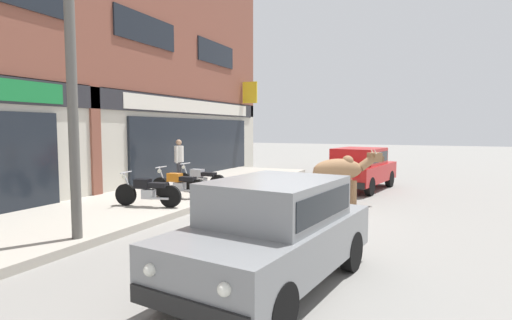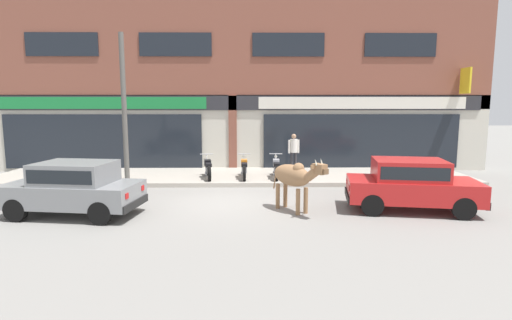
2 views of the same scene
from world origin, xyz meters
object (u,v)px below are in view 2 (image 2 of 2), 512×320
Objects in this scene: car_1 at (411,182)px; motorcycle_1 at (244,168)px; motorcycle_2 at (276,168)px; utility_pole at (124,109)px; cow at (294,176)px; motorcycle_0 at (208,168)px; car_0 at (74,186)px; pedestrian at (294,149)px.

car_1 reaches higher than motorcycle_1.
motorcycle_2 is (1.24, 0.03, 0.00)m from motorcycle_1.
motorcycle_2 is 6.03m from utility_pole.
motorcycle_2 is at bearing 92.80° from cow.
cow is 1.03× the size of motorcycle_0.
car_0 is 4.41m from utility_pole.
car_0 and car_1 have the same top height.
cow is 1.16× the size of pedestrian.
motorcycle_1 and motorcycle_2 have the same top height.
motorcycle_1 is at bearing 108.53° from cow.
car_1 is at bearing 0.61° from cow.
motorcycle_0 is at bearing 123.38° from cow.
pedestrian reaches higher than car_1.
car_0 is at bearing -123.61° from motorcycle_0.
utility_pole is (-9.02, 3.55, 2.01)m from car_1.
cow is 4.41m from motorcycle_2.
car_1 reaches higher than motorcycle_2.
motorcycle_0 is (-2.85, 4.33, -0.46)m from cow.
utility_pole is at bearing 158.50° from car_1.
car_0 is 2.35× the size of pedestrian.
pedestrian is at bearing 22.46° from motorcycle_0.
motorcycle_1 is at bearing -145.57° from pedestrian.
car_0 is 5.60m from motorcycle_0.
motorcycle_0 is at bearing -178.96° from motorcycle_2.
car_0 is 8.95m from pedestrian.
car_1 is 6.33m from pedestrian.
motorcycle_1 is 2.57m from pedestrian.
car_0 is 0.99× the size of car_1.
cow reaches higher than car_1.
car_1 is 0.71× the size of utility_pole.
pedestrian reaches higher than motorcycle_1.
motorcycle_0 and motorcycle_1 have the same top height.
cow is at bearing -56.62° from motorcycle_0.
utility_pole reaches higher than car_0.
motorcycle_1 is (-4.74, 4.31, -0.27)m from car_1.
motorcycle_1 is at bearing 137.69° from car_1.
car_0 is at bearing -137.12° from pedestrian.
car_1 is at bearing -42.31° from motorcycle_1.
motorcycle_0 is (3.10, 4.66, -0.27)m from car_0.
pedestrian reaches higher than cow.
utility_pole is (-5.52, -0.79, 2.28)m from motorcycle_2.
car_1 is (9.23, 0.36, 0.00)m from car_0.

